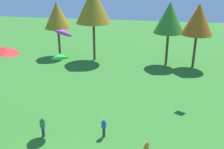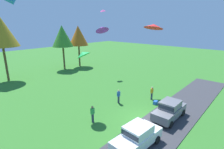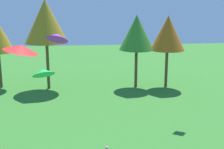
# 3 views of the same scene
# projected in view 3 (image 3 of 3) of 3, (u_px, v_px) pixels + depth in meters

# --- Properties ---
(tree_lone_near) EXTENTS (5.15, 5.15, 10.87)m
(tree_lone_near) POSITION_uv_depth(u_px,v_px,m) (46.00, 21.00, 36.95)
(tree_lone_near) COLOR brown
(tree_lone_near) RESTS_ON ground
(tree_left_of_center) EXTENTS (4.28, 4.28, 9.03)m
(tree_left_of_center) POSITION_uv_depth(u_px,v_px,m) (137.00, 33.00, 38.03)
(tree_left_of_center) COLOR brown
(tree_left_of_center) RESTS_ON ground
(tree_center_back) EXTENTS (4.23, 4.23, 8.92)m
(tree_center_back) POSITION_uv_depth(u_px,v_px,m) (168.00, 33.00, 38.08)
(tree_center_back) COLOR brown
(tree_center_back) RESTS_ON ground
(kite_delta_high_right) EXTENTS (1.39, 1.36, 0.56)m
(kite_delta_high_right) POSITION_uv_depth(u_px,v_px,m) (21.00, 48.00, 11.93)
(kite_delta_high_right) COLOR red
(kite_delta_mid_center) EXTENTS (1.87, 1.89, 1.01)m
(kite_delta_mid_center) POSITION_uv_depth(u_px,v_px,m) (43.00, 72.00, 19.93)
(kite_delta_mid_center) COLOR green
(kite_delta_low_drifter) EXTENTS (1.68, 1.68, 0.94)m
(kite_delta_low_drifter) POSITION_uv_depth(u_px,v_px,m) (57.00, 37.00, 17.89)
(kite_delta_low_drifter) COLOR purple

